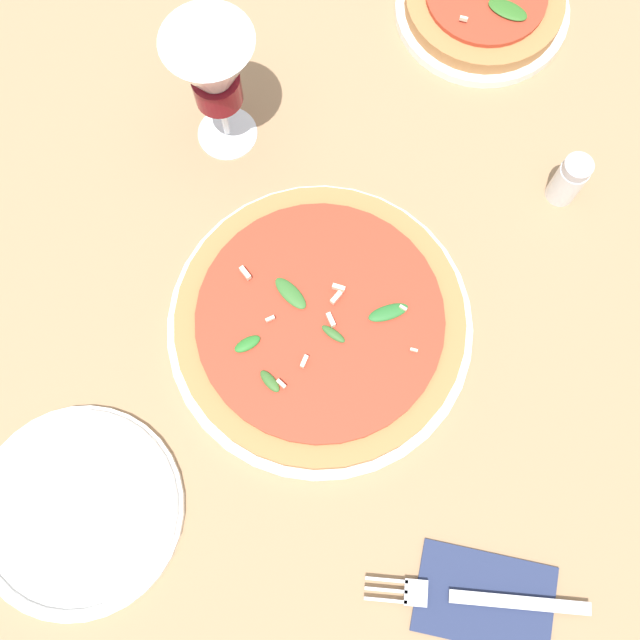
% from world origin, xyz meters
% --- Properties ---
extents(ground_plane, '(6.00, 6.00, 0.00)m').
position_xyz_m(ground_plane, '(0.00, 0.00, 0.00)').
color(ground_plane, '#9E7A56').
extents(pizza_arugula_main, '(0.31, 0.31, 0.05)m').
position_xyz_m(pizza_arugula_main, '(0.01, -0.03, 0.02)').
color(pizza_arugula_main, white).
rests_on(pizza_arugula_main, ground_plane).
extents(pizza_personal_side, '(0.20, 0.20, 0.05)m').
position_xyz_m(pizza_personal_side, '(-0.08, -0.45, 0.02)').
color(pizza_personal_side, white).
rests_on(pizza_personal_side, ground_plane).
extents(wine_glass, '(0.09, 0.09, 0.17)m').
position_xyz_m(wine_glass, '(0.17, -0.22, 0.11)').
color(wine_glass, white).
rests_on(wine_glass, ground_plane).
extents(napkin, '(0.13, 0.09, 0.01)m').
position_xyz_m(napkin, '(-0.20, 0.19, 0.00)').
color(napkin, navy).
rests_on(napkin, ground_plane).
extents(fork, '(0.21, 0.05, 0.00)m').
position_xyz_m(fork, '(-0.19, 0.20, 0.01)').
color(fork, silver).
rests_on(fork, ground_plane).
extents(side_plate_white, '(0.20, 0.20, 0.02)m').
position_xyz_m(side_plate_white, '(0.19, 0.21, 0.01)').
color(side_plate_white, white).
rests_on(side_plate_white, ground_plane).
extents(shaker_pepper, '(0.03, 0.03, 0.07)m').
position_xyz_m(shaker_pepper, '(-0.21, -0.24, 0.03)').
color(shaker_pepper, silver).
rests_on(shaker_pepper, ground_plane).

